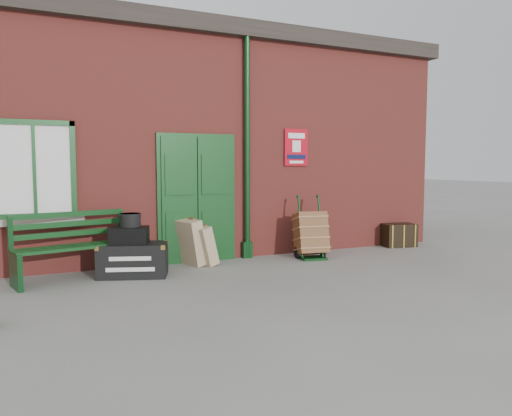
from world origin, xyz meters
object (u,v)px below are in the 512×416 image
bench (73,245)px  porter_trolley (311,234)px  dark_trunk (399,235)px  houdini_trunk (133,260)px

bench → porter_trolley: size_ratio=1.56×
bench → dark_trunk: bearing=-10.0°
houdini_trunk → dark_trunk: bearing=24.6°
porter_trolley → dark_trunk: porter_trolley is taller
houdini_trunk → porter_trolley: 3.28m
houdini_trunk → porter_trolley: bearing=22.0°
bench → porter_trolley: 4.13m
dark_trunk → houdini_trunk: bearing=-163.3°
bench → porter_trolley: porter_trolley is taller
houdini_trunk → dark_trunk: 5.67m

